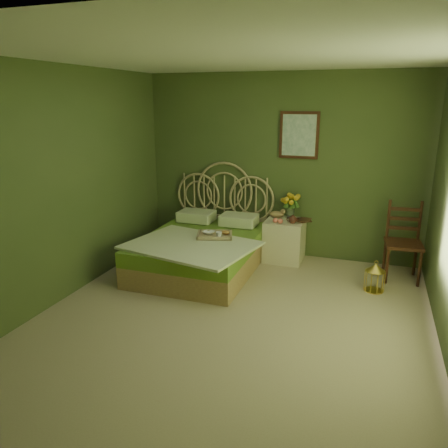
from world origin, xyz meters
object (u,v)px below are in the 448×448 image
at_px(birdcage, 375,278).
at_px(chair, 404,236).
at_px(nightstand, 285,235).
at_px(bed, 202,248).

bearing_deg(birdcage, chair, 61.49).
height_order(nightstand, birdcage, nightstand).
relative_size(bed, nightstand, 2.11).
height_order(bed, chair, bed).
bearing_deg(chair, bed, -171.90).
relative_size(bed, birdcage, 6.17).
distance_m(bed, birdcage, 2.23).
bearing_deg(bed, nightstand, 35.39).
xyz_separation_m(bed, nightstand, (0.99, 0.70, 0.07)).
distance_m(bed, chair, 2.61).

